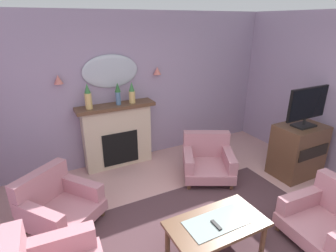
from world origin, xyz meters
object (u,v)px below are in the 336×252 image
object	(u,v)px
mantel_vase_centre	(88,97)
tv_flatscreen	(307,106)
armchair_in_corner	(330,218)
mantel_vase_right	(132,93)
wall_sconce_right	(157,71)
armchair_beside_couch	(57,203)
fireplace	(118,136)
coffee_table	(217,226)
wall_sconce_left	(58,79)
tv_cabinet	(297,150)
tv_remote	(216,225)
wall_mirror	(111,71)
armchair_by_coffee_table	(207,159)
mantel_vase_left	(118,93)

from	to	relation	value
mantel_vase_centre	tv_flatscreen	xyz separation A→B (m)	(3.06, -1.73, -0.11)
armchair_in_corner	tv_flatscreen	distance (m)	1.79
mantel_vase_right	wall_sconce_right	bearing A→B (deg)	12.31
armchair_beside_couch	tv_flatscreen	size ratio (longest dim) A/B	1.35
fireplace	armchair_beside_couch	bearing A→B (deg)	-136.19
fireplace	coffee_table	xyz separation A→B (m)	(0.33, -2.52, -0.19)
wall_sconce_left	wall_sconce_right	size ratio (longest dim) A/B	1.00
armchair_beside_couch	mantel_vase_centre	bearing A→B (deg)	56.29
armchair_beside_couch	tv_cabinet	world-z (taller)	tv_cabinet
wall_sconce_right	tv_remote	distance (m)	2.97
wall_mirror	armchair_in_corner	bearing A→B (deg)	-61.65
fireplace	tv_cabinet	world-z (taller)	fireplace
wall_sconce_left	armchair_by_coffee_table	distance (m)	2.74
fireplace	armchair_by_coffee_table	bearing A→B (deg)	-41.13
tv_cabinet	fireplace	bearing A→B (deg)	146.34
wall_sconce_left	tv_remote	world-z (taller)	wall_sconce_left
tv_remote	armchair_by_coffee_table	world-z (taller)	armchair_by_coffee_table
fireplace	wall_mirror	distance (m)	1.15
fireplace	mantel_vase_left	bearing A→B (deg)	-29.53
fireplace	wall_sconce_right	distance (m)	1.38
mantel_vase_centre	mantel_vase_right	size ratio (longest dim) A/B	1.15
armchair_by_coffee_table	tv_cabinet	world-z (taller)	tv_cabinet
tv_remote	armchair_in_corner	size ratio (longest dim) A/B	0.18
mantel_vase_centre	wall_sconce_left	xyz separation A→B (m)	(-0.40, 0.12, 0.30)
mantel_vase_right	tv_cabinet	distance (m)	3.01
mantel_vase_right	wall_sconce_right	size ratio (longest dim) A/B	2.63
mantel_vase_centre	mantel_vase_right	world-z (taller)	mantel_vase_centre
wall_sconce_right	coffee_table	world-z (taller)	wall_sconce_right
wall_sconce_left	coffee_table	size ratio (longest dim) A/B	0.13
coffee_table	armchair_by_coffee_table	distance (m)	1.71
mantel_vase_centre	mantel_vase_right	xyz separation A→B (m)	(0.75, 0.00, -0.02)
armchair_by_coffee_table	armchair_beside_couch	bearing A→B (deg)	-178.17
mantel_vase_left	armchair_in_corner	xyz separation A→B (m)	(1.63, -2.94, -1.06)
tv_remote	armchair_by_coffee_table	xyz separation A→B (m)	(0.94, 1.49, -0.15)
armchair_by_coffee_table	mantel_vase_left	bearing A→B (deg)	138.45
tv_remote	wall_sconce_right	bearing A→B (deg)	77.98
fireplace	wall_mirror	world-z (taller)	wall_mirror
mantel_vase_right	wall_sconce_right	xyz separation A→B (m)	(0.55, 0.12, 0.32)
mantel_vase_left	tv_cabinet	distance (m)	3.21
tv_remote	tv_flatscreen	bearing A→B (deg)	19.07
mantel_vase_centre	mantel_vase_left	size ratio (longest dim) A/B	1.10
wall_sconce_left	armchair_by_coffee_table	size ratio (longest dim) A/B	0.13
mantel_vase_left	tv_flatscreen	world-z (taller)	tv_flatscreen
mantel_vase_centre	wall_mirror	xyz separation A→B (m)	(0.45, 0.17, 0.35)
coffee_table	armchair_beside_couch	size ratio (longest dim) A/B	0.97
coffee_table	tv_remote	size ratio (longest dim) A/B	6.88
fireplace	armchair_beside_couch	world-z (taller)	fireplace
mantel_vase_left	armchair_by_coffee_table	distance (m)	1.90
wall_mirror	wall_sconce_right	bearing A→B (deg)	-3.37
tv_cabinet	tv_remote	bearing A→B (deg)	-160.47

